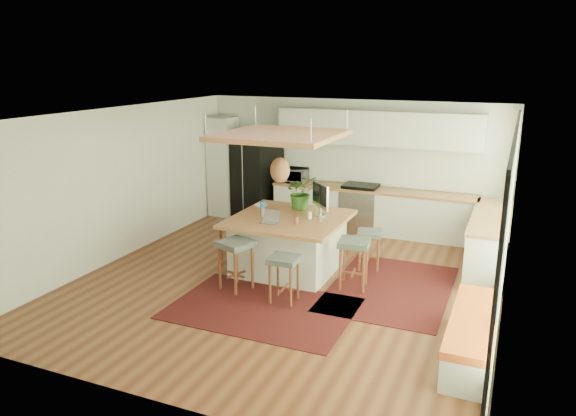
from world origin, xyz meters
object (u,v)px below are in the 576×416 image
at_px(stool_right_back, 369,249).
at_px(monitor, 320,201).
at_px(island_plant, 301,196).
at_px(fridge, 256,178).
at_px(stool_near_right, 284,279).
at_px(stool_right_front, 353,267).
at_px(laptop, 269,216).
at_px(microwave, 294,173).
at_px(island, 289,243).
at_px(stool_near_left, 236,268).
at_px(stool_left_side, 234,240).

xyz_separation_m(stool_right_back, monitor, (-0.81, -0.25, 0.83)).
height_order(monitor, island_plant, monitor).
xyz_separation_m(fridge, island_plant, (1.93, -2.07, 0.24)).
relative_size(stool_near_right, monitor, 1.15).
relative_size(stool_right_front, stool_right_back, 1.16).
xyz_separation_m(laptop, microwave, (-0.81, 3.04, 0.06)).
distance_m(fridge, island, 3.33).
bearing_deg(fridge, monitor, -27.71).
xyz_separation_m(stool_right_back, microwave, (-2.23, 2.05, 0.76)).
height_order(fridge, monitor, fridge).
relative_size(stool_near_left, stool_left_side, 1.09).
xyz_separation_m(stool_left_side, laptop, (0.94, -0.51, 0.70)).
bearing_deg(fridge, stool_near_right, -41.61).
height_order(stool_near_left, laptop, laptop).
bearing_deg(monitor, microwave, 168.37).
distance_m(stool_near_right, microwave, 4.18).
bearing_deg(stool_right_back, stool_near_left, -135.21).
distance_m(stool_near_left, microwave, 3.83).
distance_m(stool_left_side, island_plant, 1.45).
height_order(stool_near_right, island_plant, island_plant).
bearing_deg(stool_near_right, stool_near_left, 171.05).
xyz_separation_m(stool_right_front, microwave, (-2.22, 2.95, 0.76)).
xyz_separation_m(stool_near_right, stool_right_front, (0.79, 0.91, 0.00)).
relative_size(island, stool_near_right, 2.60).
relative_size(stool_right_back, stool_left_side, 0.94).
bearing_deg(microwave, stool_right_back, -44.75).
relative_size(laptop, island_plant, 0.50).
distance_m(stool_right_back, stool_left_side, 2.40).
height_order(laptop, monitor, monitor).
height_order(island, stool_left_side, island).
height_order(fridge, island, fridge).
bearing_deg(island, monitor, 35.19).
relative_size(stool_near_right, microwave, 1.29).
relative_size(island, monitor, 2.99).
height_order(stool_near_right, laptop, laptop).
xyz_separation_m(stool_right_front, island_plant, (-1.26, 0.93, 0.81)).
relative_size(stool_near_right, stool_right_back, 1.04).
xyz_separation_m(fridge, island, (1.95, -2.67, -0.46)).
height_order(island, island_plant, island_plant).
xyz_separation_m(island, stool_near_left, (-0.43, -1.11, -0.11)).
relative_size(fridge, island, 1.08).
bearing_deg(stool_near_left, monitor, 58.47).
bearing_deg(microwave, laptop, -77.17).
height_order(stool_left_side, island_plant, island_plant).
xyz_separation_m(laptop, monitor, (0.60, 0.75, 0.14)).
bearing_deg(stool_near_right, island, 109.77).
bearing_deg(microwave, stool_left_side, -94.99).
bearing_deg(stool_right_front, island_plant, 143.45).
xyz_separation_m(island, stool_right_back, (1.25, 0.56, -0.11)).
distance_m(island, stool_near_right, 1.33).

